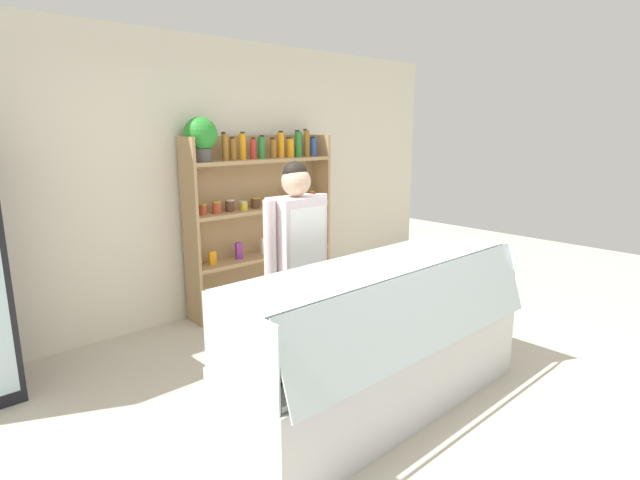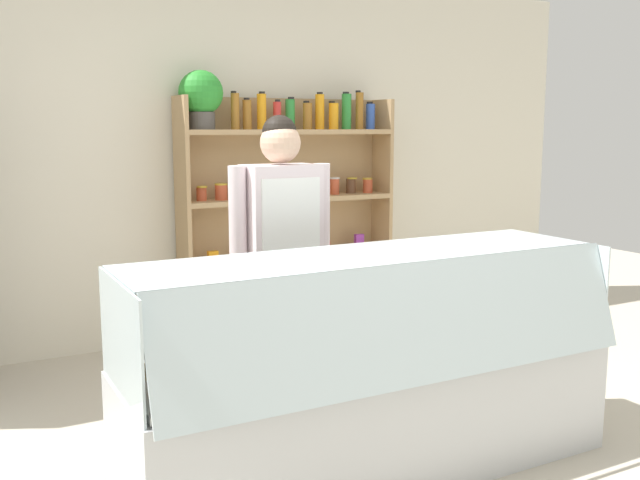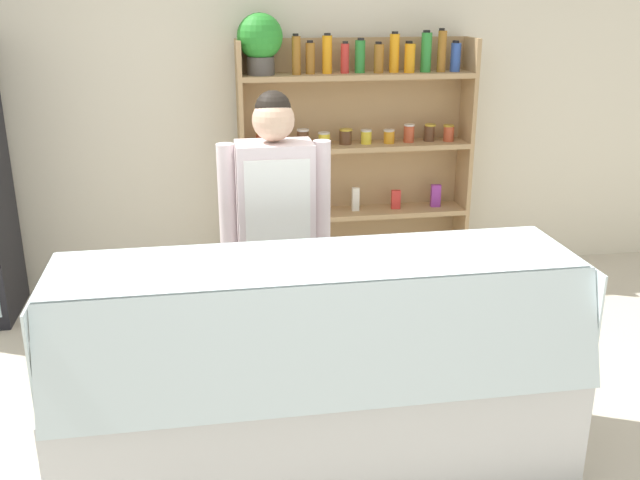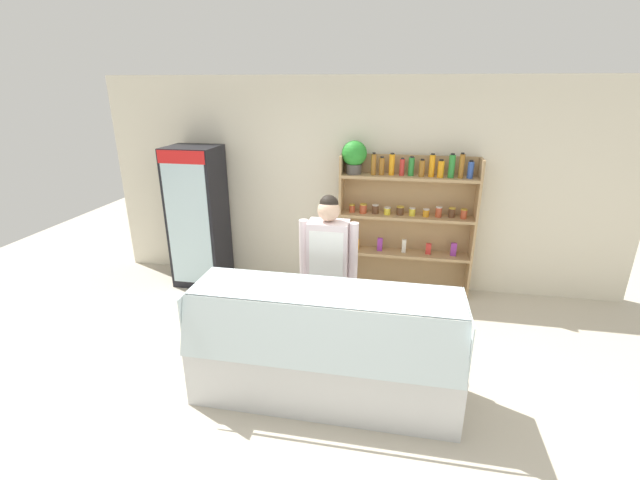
{
  "view_description": "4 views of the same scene",
  "coord_description": "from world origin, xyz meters",
  "views": [
    {
      "loc": [
        -2.38,
        -2.05,
        1.85
      ],
      "look_at": [
        -0.12,
        0.4,
        1.1
      ],
      "focal_mm": 28.0,
      "sensor_mm": 36.0,
      "label": 1
    },
    {
      "loc": [
        -1.67,
        -2.69,
        1.56
      ],
      "look_at": [
        0.11,
        0.62,
        0.97
      ],
      "focal_mm": 40.0,
      "sensor_mm": 36.0,
      "label": 2
    },
    {
      "loc": [
        -0.46,
        -2.82,
        2.08
      ],
      "look_at": [
        0.08,
        0.35,
        0.96
      ],
      "focal_mm": 40.0,
      "sensor_mm": 36.0,
      "label": 3
    },
    {
      "loc": [
        0.55,
        -3.13,
        2.6
      ],
      "look_at": [
        -0.17,
        0.63,
        1.19
      ],
      "focal_mm": 24.0,
      "sensor_mm": 36.0,
      "label": 4
    }
  ],
  "objects": [
    {
      "name": "back_wall",
      "position": [
        0.0,
        2.35,
        1.35
      ],
      "size": [
        6.8,
        0.1,
        2.7
      ],
      "primitive_type": "cube",
      "color": "silver",
      "rests_on": "ground"
    },
    {
      "name": "shelving_unit",
      "position": [
        0.53,
        2.15,
        1.13
      ],
      "size": [
        1.67,
        0.31,
        1.95
      ],
      "color": "tan",
      "rests_on": "ground"
    },
    {
      "name": "shop_clerk",
      "position": [
        -0.1,
        0.67,
        0.96
      ],
      "size": [
        0.58,
        0.25,
        1.63
      ],
      "color": "#383D51",
      "rests_on": "ground"
    },
    {
      "name": "deli_display_case",
      "position": [
        -0.0,
        -0.08,
        0.31
      ],
      "size": [
        2.25,
        0.76,
        1.01
      ],
      "color": "silver",
      "rests_on": "ground"
    },
    {
      "name": "ground_plane",
      "position": [
        0.0,
        0.0,
        0.0
      ],
      "size": [
        12.0,
        12.0,
        0.0
      ],
      "primitive_type": "plane",
      "color": "beige"
    }
  ]
}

